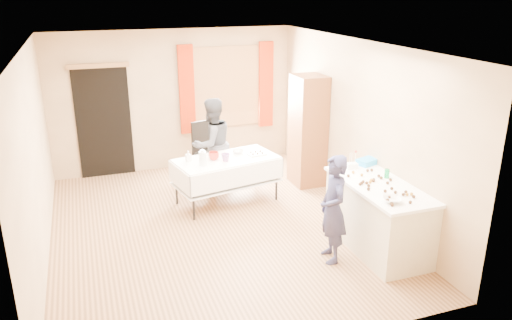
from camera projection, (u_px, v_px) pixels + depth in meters
name	position (u px, v px, depth m)	size (l,w,h in m)	color
floor	(215.00, 228.00, 7.25)	(4.50, 5.50, 0.02)	#9E7047
ceiling	(209.00, 44.00, 6.38)	(4.50, 5.50, 0.02)	white
wall_back	(175.00, 101.00, 9.27)	(4.50, 0.02, 2.60)	tan
wall_front	(293.00, 230.00, 4.36)	(4.50, 0.02, 2.60)	tan
wall_left	(34.00, 160.00, 6.11)	(0.02, 5.50, 2.60)	tan
wall_right	(357.00, 127.00, 7.53)	(0.02, 5.50, 2.60)	tan
window_frame	(227.00, 87.00, 9.49)	(1.32, 0.06, 1.52)	olive
window_pane	(227.00, 87.00, 9.47)	(1.20, 0.02, 1.40)	white
curtain_left	(187.00, 90.00, 9.20)	(0.28, 0.06, 1.65)	#AF2607
curtain_right	(266.00, 85.00, 9.69)	(0.28, 0.06, 1.65)	#AF2607
doorway	(104.00, 123.00, 8.94)	(0.95, 0.04, 2.00)	black
door_lintel	(98.00, 66.00, 8.57)	(1.05, 0.06, 0.08)	olive
cabinet	(308.00, 131.00, 8.59)	(0.50, 0.60, 1.92)	brown
counter	(378.00, 216.00, 6.57)	(0.78, 1.65, 0.91)	beige
party_table	(227.00, 176.00, 7.96)	(1.75, 1.13, 0.75)	black
chair	(208.00, 162.00, 9.02)	(0.53, 0.53, 1.04)	black
girl	(333.00, 209.00, 6.19)	(0.41, 0.55, 1.40)	#1F1F42
woman	(212.00, 144.00, 8.42)	(0.93, 0.84, 1.58)	black
soda_can	(387.00, 174.00, 6.60)	(0.07, 0.07, 0.12)	#119949
mixing_bowl	(392.00, 200.00, 5.88)	(0.29, 0.29, 0.05)	white
foam_block	(352.00, 166.00, 6.94)	(0.15, 0.10, 0.08)	white
blue_basket	(367.00, 162.00, 7.11)	(0.30, 0.20, 0.08)	#1E97ED
pitcher	(203.00, 159.00, 7.51)	(0.11, 0.11, 0.22)	silver
cup_red	(214.00, 156.00, 7.77)	(0.17, 0.17, 0.13)	#B32E20
cup_rainbow	(226.00, 157.00, 7.71)	(0.16, 0.16, 0.12)	red
small_bowl	(238.00, 152.00, 8.09)	(0.20, 0.20, 0.06)	white
pastry_tray	(257.00, 154.00, 8.02)	(0.28, 0.20, 0.02)	white
bottle	(188.00, 156.00, 7.70)	(0.09, 0.09, 0.17)	white
cake_balls	(381.00, 186.00, 6.30)	(0.49, 1.14, 0.04)	#3F2314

